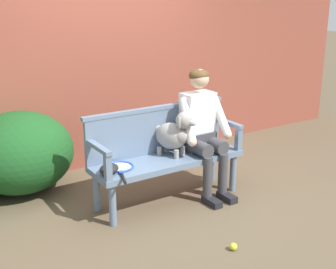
{
  "coord_description": "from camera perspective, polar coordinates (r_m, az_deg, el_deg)",
  "views": [
    {
      "loc": [
        -2.34,
        -3.65,
        2.09
      ],
      "look_at": [
        0.0,
        0.0,
        0.73
      ],
      "focal_mm": 48.22,
      "sensor_mm": 36.0,
      "label": 1
    }
  ],
  "objects": [
    {
      "name": "ground_plane",
      "position": [
        4.81,
        0.0,
        -8.27
      ],
      "size": [
        40.0,
        40.0,
        0.0
      ],
      "primitive_type": "plane",
      "color": "brown"
    },
    {
      "name": "garden_bench",
      "position": [
        4.65,
        0.0,
        -3.71
      ],
      "size": [
        1.62,
        0.48,
        0.48
      ],
      "color": "slate",
      "rests_on": "ground"
    },
    {
      "name": "bench_armrest_right_end",
      "position": [
        4.94,
        8.07,
        0.64
      ],
      "size": [
        0.06,
        0.48,
        0.28
      ],
      "color": "slate",
      "rests_on": "garden_bench"
    },
    {
      "name": "bench_backrest",
      "position": [
        4.71,
        -1.39,
        0.69
      ],
      "size": [
        1.66,
        0.06,
        0.5
      ],
      "color": "slate",
      "rests_on": "garden_bench"
    },
    {
      "name": "tennis_racket",
      "position": [
        4.37,
        -6.18,
        -4.19
      ],
      "size": [
        0.37,
        0.58,
        0.03
      ],
      "color": "blue",
      "rests_on": "garden_bench"
    },
    {
      "name": "bench_armrest_left_end",
      "position": [
        4.14,
        -8.33,
        -2.68
      ],
      "size": [
        0.06,
        0.48,
        0.28
      ],
      "color": "slate",
      "rests_on": "garden_bench"
    },
    {
      "name": "tennis_ball",
      "position": [
        3.98,
        8.27,
        -13.85
      ],
      "size": [
        0.07,
        0.07,
        0.07
      ],
      "primitive_type": "sphere",
      "color": "#CCDB33",
      "rests_on": "ground"
    },
    {
      "name": "person_seated",
      "position": [
        4.76,
        4.31,
        1.0
      ],
      "size": [
        0.56,
        0.64,
        1.35
      ],
      "color": "black",
      "rests_on": "ground"
    },
    {
      "name": "hedge_bush_far_left",
      "position": [
        5.14,
        -18.22,
        -2.14
      ],
      "size": [
        1.15,
        1.14,
        0.88
      ],
      "primitive_type": "ellipsoid",
      "color": "#194C1E",
      "rests_on": "ground"
    },
    {
      "name": "baseball_glove",
      "position": [
        4.25,
        -7.47,
        -4.34
      ],
      "size": [
        0.28,
        0.27,
        0.09
      ],
      "primitive_type": "ellipsoid",
      "rotation": [
        0.0,
        0.0,
        0.68
      ],
      "color": "black",
      "rests_on": "garden_bench"
    },
    {
      "name": "dog_on_bench",
      "position": [
        4.61,
        0.82,
        0.13
      ],
      "size": [
        0.36,
        0.47,
        0.48
      ],
      "color": "gray",
      "rests_on": "garden_bench"
    },
    {
      "name": "brick_garden_fence",
      "position": [
        5.74,
        -8.18,
        7.51
      ],
      "size": [
        8.0,
        0.3,
        2.23
      ],
      "primitive_type": "cube",
      "color": "brown",
      "rests_on": "ground"
    }
  ]
}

